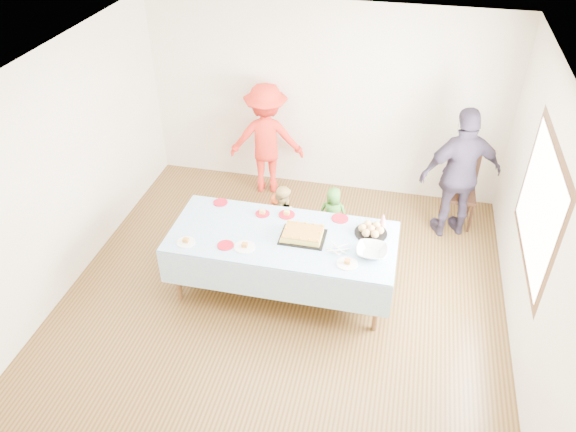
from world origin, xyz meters
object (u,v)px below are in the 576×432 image
Objects in this scene: dining_chair at (460,186)px; adult_left at (266,139)px; birthday_cake at (303,234)px; party_table at (282,240)px.

dining_chair is 2.73m from adult_left.
birthday_cake is 2.58m from dining_chair.
birthday_cake is 0.30× the size of adult_left.
party_table is 2.74m from dining_chair.
adult_left reaches higher than birthday_cake.
party_table is at bearing -137.16° from dining_chair.
dining_chair is at bearing 46.67° from birthday_cake.
dining_chair is (1.76, 1.87, -0.29)m from birthday_cake.
adult_left reaches higher than party_table.
birthday_cake is (0.23, 0.02, 0.10)m from party_table.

